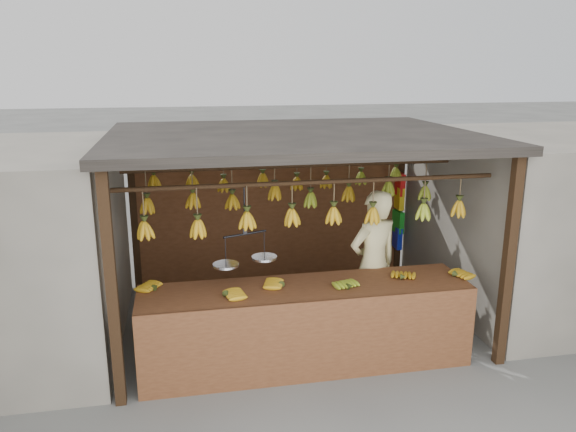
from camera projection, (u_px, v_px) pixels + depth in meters
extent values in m
plane|color=#5B5B57|center=(293.00, 319.00, 7.22)|extent=(80.00, 80.00, 0.00)
cube|color=black|center=(112.00, 293.00, 5.13)|extent=(0.10, 0.10, 2.30)
cube|color=black|center=(508.00, 264.00, 5.88)|extent=(0.10, 0.10, 2.30)
cube|color=black|center=(134.00, 212.00, 7.97)|extent=(0.10, 0.10, 2.30)
cube|color=black|center=(399.00, 199.00, 8.72)|extent=(0.10, 0.10, 2.30)
cube|color=black|center=(293.00, 137.00, 6.62)|extent=(4.30, 3.30, 0.10)
cylinder|color=black|center=(313.00, 182.00, 5.76)|extent=(4.00, 0.05, 0.05)
cylinder|color=black|center=(293.00, 166.00, 6.71)|extent=(4.00, 0.05, 0.05)
cylinder|color=black|center=(278.00, 154.00, 7.65)|extent=(4.00, 0.05, 0.05)
cube|color=brown|center=(272.00, 221.00, 8.41)|extent=(4.00, 0.06, 1.80)
cube|color=slate|center=(552.00, 219.00, 7.60)|extent=(3.00, 3.00, 2.30)
cube|color=brown|center=(306.00, 290.00, 5.94)|extent=(3.51, 0.78, 0.08)
cube|color=brown|center=(314.00, 342.00, 5.68)|extent=(3.51, 0.04, 0.90)
cube|color=black|center=(147.00, 359.00, 5.43)|extent=(0.07, 0.07, 0.82)
cube|color=black|center=(462.00, 329.00, 6.05)|extent=(0.07, 0.07, 0.82)
cube|color=black|center=(150.00, 328.00, 6.07)|extent=(0.07, 0.07, 0.82)
cube|color=black|center=(434.00, 304.00, 6.69)|extent=(0.07, 0.07, 0.82)
ellipsoid|color=#B98513|center=(156.00, 288.00, 5.82)|extent=(0.30, 0.28, 0.06)
ellipsoid|color=#B98513|center=(226.00, 295.00, 5.62)|extent=(0.27, 0.22, 0.06)
ellipsoid|color=#B98513|center=(282.00, 284.00, 5.92)|extent=(0.28, 0.24, 0.06)
ellipsoid|color=#92A523|center=(350.00, 287.00, 5.84)|extent=(0.23, 0.28, 0.06)
ellipsoid|color=#B98513|center=(403.00, 278.00, 6.09)|extent=(0.26, 0.29, 0.06)
ellipsoid|color=#B98513|center=(456.00, 275.00, 6.17)|extent=(0.29, 0.25, 0.06)
ellipsoid|color=#B98513|center=(145.00, 230.00, 5.58)|extent=(0.16, 0.16, 0.28)
ellipsoid|color=#B98513|center=(198.00, 229.00, 5.61)|extent=(0.16, 0.16, 0.28)
ellipsoid|color=#B98513|center=(247.00, 220.00, 5.68)|extent=(0.16, 0.16, 0.28)
ellipsoid|color=#B98513|center=(292.00, 217.00, 5.85)|extent=(0.16, 0.16, 0.28)
ellipsoid|color=#B98513|center=(334.00, 215.00, 5.89)|extent=(0.16, 0.16, 0.28)
ellipsoid|color=#B98513|center=(373.00, 215.00, 6.03)|extent=(0.16, 0.16, 0.28)
ellipsoid|color=#92A523|center=(423.00, 212.00, 6.14)|extent=(0.16, 0.16, 0.28)
ellipsoid|color=#B98513|center=(459.00, 209.00, 6.19)|extent=(0.16, 0.16, 0.28)
ellipsoid|color=#B98513|center=(147.00, 206.00, 6.45)|extent=(0.16, 0.16, 0.28)
ellipsoid|color=#B98513|center=(193.00, 201.00, 6.57)|extent=(0.16, 0.16, 0.28)
ellipsoid|color=#B98513|center=(232.00, 202.00, 6.72)|extent=(0.16, 0.16, 0.28)
ellipsoid|color=#B98513|center=(275.00, 192.00, 6.79)|extent=(0.16, 0.16, 0.28)
ellipsoid|color=#92A523|center=(310.00, 200.00, 6.86)|extent=(0.16, 0.16, 0.28)
ellipsoid|color=#B98513|center=(349.00, 194.00, 6.92)|extent=(0.16, 0.16, 0.28)
ellipsoid|color=#92A523|center=(388.00, 188.00, 7.01)|extent=(0.16, 0.16, 0.28)
ellipsoid|color=#92A523|center=(425.00, 193.00, 7.15)|extent=(0.16, 0.16, 0.28)
ellipsoid|color=#B98513|center=(154.00, 182.00, 7.45)|extent=(0.16, 0.16, 0.28)
ellipsoid|color=#B98513|center=(192.00, 181.00, 7.56)|extent=(0.16, 0.16, 0.28)
ellipsoid|color=#B98513|center=(224.00, 185.00, 7.58)|extent=(0.16, 0.16, 0.28)
ellipsoid|color=#B98513|center=(263.00, 180.00, 7.67)|extent=(0.16, 0.16, 0.28)
ellipsoid|color=#B98513|center=(297.00, 183.00, 7.76)|extent=(0.16, 0.16, 0.28)
ellipsoid|color=#B98513|center=(326.00, 182.00, 7.89)|extent=(0.16, 0.16, 0.28)
ellipsoid|color=#92A523|center=(361.00, 178.00, 8.02)|extent=(0.16, 0.16, 0.28)
ellipsoid|color=#92A523|center=(396.00, 174.00, 8.06)|extent=(0.16, 0.16, 0.28)
cylinder|color=black|center=(244.00, 210.00, 5.69)|extent=(0.02, 0.02, 0.51)
cylinder|color=black|center=(245.00, 234.00, 5.76)|extent=(0.46, 0.19, 0.02)
cylinder|color=silver|center=(226.00, 265.00, 5.73)|extent=(0.26, 0.26, 0.02)
cylinder|color=silver|center=(264.00, 258.00, 5.95)|extent=(0.26, 0.26, 0.02)
imported|color=beige|center=(373.00, 265.00, 6.58)|extent=(0.76, 0.61, 1.80)
cube|color=red|center=(400.00, 184.00, 8.50)|extent=(0.08, 0.26, 0.34)
cube|color=yellow|center=(399.00, 198.00, 8.55)|extent=(0.08, 0.26, 0.34)
cube|color=#199926|center=(398.00, 221.00, 8.65)|extent=(0.08, 0.26, 0.34)
cube|color=#1426BF|center=(397.00, 237.00, 8.72)|extent=(0.08, 0.26, 0.34)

